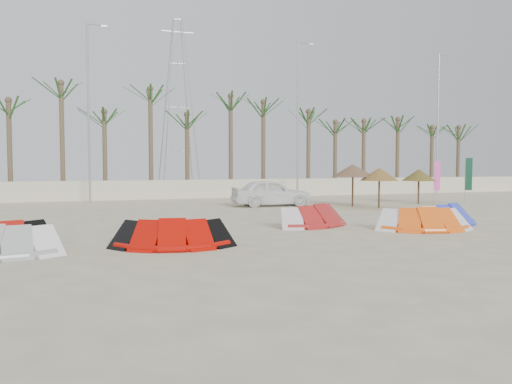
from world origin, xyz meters
name	(u,v)px	position (x,y,z in m)	size (l,w,h in m)	color
ground	(326,250)	(0.00, 0.00, 0.00)	(120.00, 120.00, 0.00)	beige
boundary_wall	(180,189)	(0.00, 22.00, 0.65)	(60.00, 0.30, 1.30)	beige
palm_line	(185,108)	(0.67, 23.50, 6.44)	(52.00, 4.00, 7.70)	brown
lamp_b	(89,109)	(-5.96, 20.00, 5.77)	(1.25, 0.14, 11.00)	#A5A8AD
lamp_c	(298,116)	(8.04, 20.00, 5.77)	(1.25, 0.14, 11.00)	#A5A8AD
lamp_d	(438,121)	(20.04, 20.00, 5.77)	(1.25, 0.14, 11.00)	#A5A8AD
pylon	(179,193)	(1.00, 28.00, 0.00)	(3.00, 3.00, 14.00)	#A5A8AD
kite_red_mid	(171,232)	(-4.01, 2.06, 0.42)	(3.61, 2.10, 0.90)	#B00902
kite_red_right	(311,214)	(2.07, 5.32, 0.42)	(3.93, 2.81, 0.90)	#A91D1C
kite_orange	(419,218)	(5.23, 2.78, 0.42)	(3.64, 2.23, 0.90)	#FF5C12
kite_blue	(445,213)	(7.30, 3.90, 0.42)	(3.46, 2.43, 0.90)	blue
parasol_left	(353,171)	(7.91, 12.18, 2.03)	(2.41, 2.41, 2.39)	#4C331E
parasol_mid	(379,174)	(8.86, 10.99, 1.84)	(2.10, 2.10, 2.20)	#4C331E
parasol_right	(419,175)	(12.79, 12.77, 1.74)	(2.04, 2.04, 2.09)	#4C331E
flag_pink	(437,177)	(13.82, 12.44, 1.61)	(0.45, 0.04, 2.72)	#A5A8AD
flag_green	(467,175)	(15.03, 11.22, 1.73)	(0.44, 0.15, 2.92)	#A5A8AD
car	(271,193)	(3.73, 14.09, 0.77)	(1.81, 4.50, 1.53)	white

